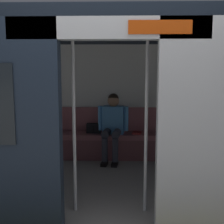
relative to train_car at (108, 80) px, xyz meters
The scene contains 7 objects.
train_car is the anchor object (origin of this frame).
bench_seat 1.60m from the train_car, 92.68° to the right, with size 3.29×0.44×0.47m.
person_seated 1.35m from the train_car, 91.68° to the right, with size 0.55×0.70×1.19m.
handbag 1.56m from the train_car, 75.26° to the right, with size 0.26×0.15×0.17m.
book 1.61m from the train_car, 111.87° to the right, with size 0.15×0.22×0.03m, color #B22D2D.
grab_pole_door 1.04m from the train_car, 68.51° to the left, with size 0.04×0.04×2.06m, color silver.
grab_pole_far 1.08m from the train_car, 117.52° to the left, with size 0.04×0.04×2.06m, color silver.
Camera 1 is at (-0.11, 2.73, 1.60)m, focal length 46.67 mm.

